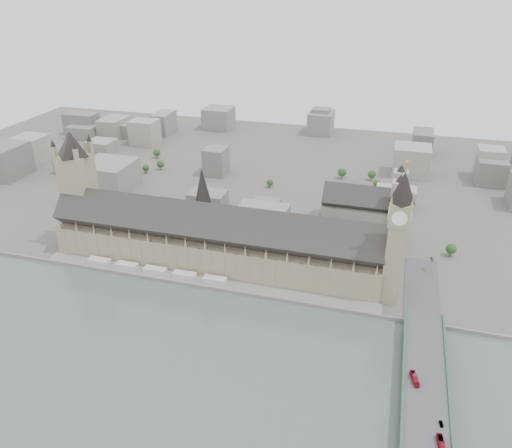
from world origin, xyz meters
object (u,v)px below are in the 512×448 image
(palace_of_westminster, at_px, (214,241))
(car_approach, at_px, (432,259))
(red_bus_south, at_px, (441,444))
(westminster_abbey, at_px, (364,215))
(car_silver, at_px, (441,424))
(victoria_tower, at_px, (78,184))
(westminster_bridge, at_px, (424,398))
(red_bus_north, at_px, (415,379))
(elizabeth_tower, at_px, (398,230))

(palace_of_westminster, distance_m, car_approach, 173.46)
(red_bus_south, distance_m, car_approach, 180.79)
(westminster_abbey, distance_m, car_silver, 212.23)
(victoria_tower, bearing_deg, car_silver, -24.84)
(westminster_bridge, height_order, car_silver, car_silver)
(palace_of_westminster, bearing_deg, car_approach, 12.95)
(victoria_tower, distance_m, car_approach, 295.79)
(red_bus_north, xyz_separation_m, car_silver, (13.11, -27.74, -0.96))
(victoria_tower, xyz_separation_m, red_bus_north, (277.82, -106.92, -43.34))
(car_approach, bearing_deg, westminster_abbey, 140.52)
(car_silver, bearing_deg, palace_of_westminster, 130.35)
(red_bus_south, relative_size, car_silver, 2.93)
(palace_of_westminster, xyz_separation_m, victoria_tower, (-122.00, 6.30, 32.50))
(westminster_abbey, bearing_deg, westminster_bridge, -74.36)
(palace_of_westminster, distance_m, red_bus_south, 220.44)
(palace_of_westminster, bearing_deg, red_bus_south, -40.16)
(westminster_abbey, height_order, car_silver, westminster_abbey)
(elizabeth_tower, relative_size, car_silver, 26.99)
(car_silver, bearing_deg, red_bus_south, -105.23)
(palace_of_westminster, bearing_deg, car_silver, -37.23)
(elizabeth_tower, xyz_separation_m, victoria_tower, (-260.00, 18.00, -2.88))
(westminster_bridge, bearing_deg, westminster_abbey, 105.64)
(victoria_tower, relative_size, red_bus_south, 8.56)
(car_approach, bearing_deg, red_bus_south, -97.29)
(car_approach, bearing_deg, red_bus_north, -102.43)
(westminster_bridge, xyz_separation_m, red_bus_south, (6.26, -34.81, 6.75))
(westminster_bridge, relative_size, car_silver, 81.60)
(red_bus_north, height_order, red_bus_south, red_bus_south)
(red_bus_north, bearing_deg, westminster_bridge, -62.08)
(elizabeth_tower, distance_m, car_silver, 129.58)
(victoria_tower, distance_m, red_bus_north, 300.82)
(red_bus_south, relative_size, car_approach, 2.15)
(westminster_abbey, height_order, red_bus_north, westminster_abbey)
(elizabeth_tower, xyz_separation_m, red_bus_north, (17.82, -88.92, -46.23))
(car_approach, bearing_deg, victoria_tower, 179.21)
(elizabeth_tower, bearing_deg, westminster_bridge, -75.89)
(victoria_tower, bearing_deg, westminster_abbey, 16.50)
(red_bus_north, relative_size, red_bus_south, 0.99)
(red_bus_north, relative_size, car_silver, 2.91)
(elizabeth_tower, bearing_deg, red_bus_south, -76.93)
(westminster_bridge, bearing_deg, victoria_tower, 158.22)
(red_bus_south, height_order, car_silver, red_bus_south)
(westminster_abbey, bearing_deg, elizabeth_tower, -72.71)
(victoria_tower, relative_size, red_bus_north, 8.64)
(palace_of_westminster, height_order, westminster_abbey, westminster_abbey)
(westminster_bridge, distance_m, car_approach, 146.26)
(elizabeth_tower, relative_size, westminster_abbey, 1.58)
(car_silver, height_order, car_approach, car_approach)
(palace_of_westminster, xyz_separation_m, westminster_bridge, (162.00, -107.20, -17.58))
(victoria_tower, height_order, red_bus_south, victoria_tower)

